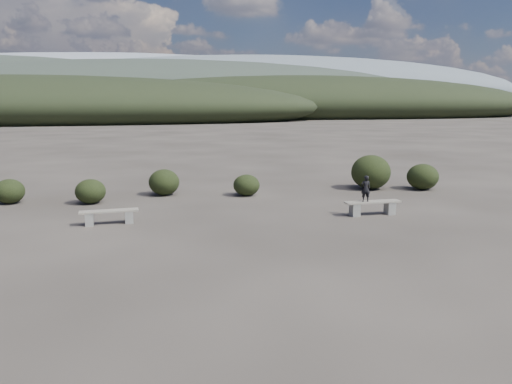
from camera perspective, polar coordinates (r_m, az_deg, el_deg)
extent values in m
plane|color=#2F2A25|center=(12.19, 3.56, -7.99)|extent=(1200.00, 1200.00, 0.00)
cube|color=slate|center=(16.43, -18.52, -2.97)|extent=(0.28, 0.37, 0.40)
cube|color=slate|center=(16.42, -14.31, -2.76)|extent=(0.28, 0.37, 0.40)
cube|color=gray|center=(16.36, -16.45, -2.10)|extent=(1.83, 0.54, 0.05)
cube|color=slate|center=(17.19, 11.22, -2.01)|extent=(0.28, 0.39, 0.43)
cube|color=slate|center=(17.75, 15.04, -1.78)|extent=(0.28, 0.39, 0.43)
cube|color=gray|center=(17.41, 13.19, -1.11)|extent=(1.95, 0.47, 0.05)
imported|color=black|center=(17.20, 12.42, 0.39)|extent=(0.34, 0.23, 0.89)
ellipsoid|color=black|center=(19.92, -18.39, 0.07)|extent=(1.14, 1.14, 0.93)
ellipsoid|color=black|center=(20.94, -10.47, 1.11)|extent=(1.26, 1.26, 1.08)
ellipsoid|color=black|center=(20.50, -1.10, 0.79)|extent=(1.09, 1.09, 0.87)
ellipsoid|color=black|center=(22.60, 12.99, 2.24)|extent=(1.73, 1.73, 1.51)
ellipsoid|color=black|center=(23.10, 18.51, 1.67)|extent=(1.36, 1.36, 1.14)
ellipsoid|color=black|center=(21.08, -26.35, 0.07)|extent=(1.11, 1.11, 0.94)
ellipsoid|color=black|center=(103.57, -23.63, 8.83)|extent=(110.00, 40.00, 12.00)
ellipsoid|color=black|center=(127.00, 6.44, 9.93)|extent=(120.00, 44.00, 14.00)
ellipsoid|color=#2F382E|center=(171.23, -10.23, 10.66)|extent=(190.00, 64.00, 24.00)
ellipsoid|color=slate|center=(319.69, 2.20, 11.37)|extent=(340.00, 110.00, 44.00)
ellipsoid|color=gray|center=(412.18, -15.09, 11.17)|extent=(460.00, 140.00, 56.00)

